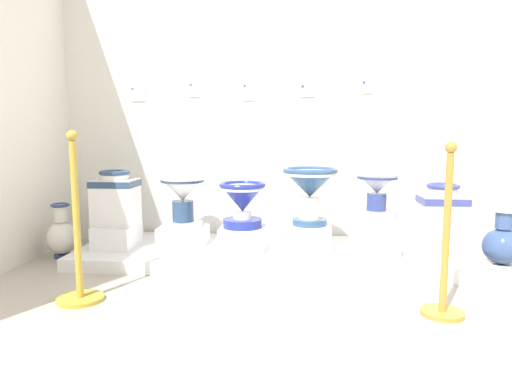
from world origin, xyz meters
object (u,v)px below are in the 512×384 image
plinth_block_slender_white (375,235)px  info_placard_first (137,93)px  plinth_block_tall_cobalt (117,235)px  info_placard_third (249,91)px  plinth_block_leftmost (309,238)px  decorative_vase_corner (502,244)px  plinth_block_pale_glazed (440,243)px  antique_toilet_leftmost (310,185)px  antique_toilet_pale_glazed (442,210)px  antique_toilet_central_ornate (183,193)px  stanchion_post_near_right (445,262)px  antique_toilet_slender_white (377,189)px  plinth_block_rightmost (243,239)px  stanchion_post_near_left (78,255)px  antique_toilet_tall_cobalt (116,197)px  info_placard_second (194,89)px  info_placard_fourth (307,90)px  info_placard_fifth (367,86)px  decorative_vase_companion (62,235)px  antique_toilet_rightmost (242,200)px

plinth_block_slender_white → info_placard_first: info_placard_first is taller
plinth_block_tall_cobalt → info_placard_third: info_placard_third is taller
plinth_block_tall_cobalt → plinth_block_slender_white: bearing=-0.3°
plinth_block_leftmost → plinth_block_slender_white: size_ratio=0.81×
plinth_block_tall_cobalt → decorative_vase_corner: bearing=0.2°
plinth_block_leftmost → decorative_vase_corner: 1.42m
plinth_block_pale_glazed → decorative_vase_corner: (0.43, -0.07, 0.02)m
antique_toilet_leftmost → antique_toilet_pale_glazed: (1.00, 0.06, -0.18)m
antique_toilet_central_ornate → stanchion_post_near_right: size_ratio=0.44×
plinth_block_tall_cobalt → antique_toilet_slender_white: 2.06m
antique_toilet_slender_white → plinth_block_rightmost: bearing=-179.5°
antique_toilet_slender_white → stanchion_post_near_left: 2.11m
antique_toilet_tall_cobalt → antique_toilet_pale_glazed: (2.52, 0.08, -0.08)m
plinth_block_rightmost → info_placard_second: bearing=130.5°
plinth_block_slender_white → decorative_vase_corner: (0.93, 0.02, -0.05)m
info_placard_fourth → decorative_vase_corner: (1.44, -0.55, -1.18)m
info_placard_second → stanchion_post_near_left: info_placard_second is taller
info_placard_fifth → stanchion_post_near_left: info_placard_fifth is taller
antique_toilet_tall_cobalt → plinth_block_slender_white: antique_toilet_tall_cobalt is taller
antique_toilet_leftmost → info_placard_fifth: 1.07m
plinth_block_slender_white → antique_toilet_slender_white: (0.00, 0.00, 0.35)m
plinth_block_pale_glazed → info_placard_fourth: (-1.02, 0.48, 1.20)m
info_placard_first → decorative_vase_companion: (-0.45, -0.59, -1.16)m
antique_toilet_central_ornate → antique_toilet_pale_glazed: antique_toilet_central_ornate is taller
antique_toilet_rightmost → plinth_block_leftmost: 0.59m
plinth_block_leftmost → decorative_vase_companion: decorative_vase_companion is taller
antique_toilet_tall_cobalt → antique_toilet_slender_white: 2.02m
antique_toilet_tall_cobalt → decorative_vase_companion: (-0.45, -0.03, -0.31)m
info_placard_third → decorative_vase_companion: info_placard_third is taller
plinth_block_slender_white → decorative_vase_companion: decorative_vase_companion is taller
antique_toilet_central_ornate → plinth_block_rightmost: bearing=-16.0°
antique_toilet_central_ornate → info_placard_third: bearing=41.4°
antique_toilet_tall_cobalt → plinth_block_pale_glazed: bearing=1.8°
antique_toilet_tall_cobalt → stanchion_post_near_left: (0.15, -0.93, -0.21)m
plinth_block_slender_white → stanchion_post_near_left: bearing=-153.8°
antique_toilet_leftmost → stanchion_post_near_right: 1.23m
decorative_vase_corner → info_placard_first: bearing=169.4°
antique_toilet_rightmost → antique_toilet_leftmost: 0.53m
antique_toilet_central_ornate → plinth_block_pale_glazed: antique_toilet_central_ornate is taller
decorative_vase_companion → stanchion_post_near_right: (2.68, -0.92, 0.12)m
info_placard_fifth → decorative_vase_companion: bearing=-166.6°
plinth_block_leftmost → antique_toilet_slender_white: (0.49, -0.02, 0.39)m
plinth_block_pale_glazed → antique_toilet_slender_white: bearing=-170.0°
antique_toilet_pale_glazed → stanchion_post_near_left: (-2.37, -1.01, -0.14)m
antique_toilet_rightmost → decorative_vase_companion: (-1.46, -0.01, -0.31)m
plinth_block_pale_glazed → info_placard_first: size_ratio=2.74×
plinth_block_tall_cobalt → info_placard_fifth: bearing=15.6°
info_placard_second → info_placard_fourth: info_placard_second is taller
antique_toilet_rightmost → info_placard_fifth: bearing=30.2°
antique_toilet_central_ornate → decorative_vase_corner: bearing=-2.7°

